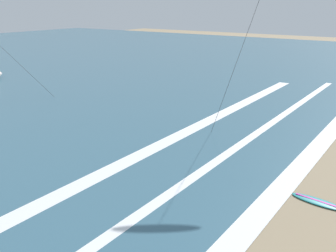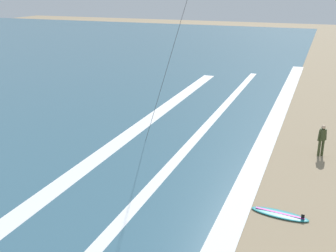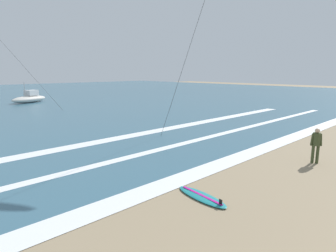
% 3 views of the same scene
% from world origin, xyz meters
% --- Properties ---
extents(wave_foam_shoreline, '(57.65, 1.04, 0.01)m').
position_xyz_m(wave_foam_shoreline, '(0.97, 9.19, 0.01)').
color(wave_foam_shoreline, white).
rests_on(wave_foam_shoreline, ocean_surface).
extents(wave_foam_mid_break, '(47.82, 0.55, 0.01)m').
position_xyz_m(wave_foam_mid_break, '(0.89, 12.88, 0.01)').
color(wave_foam_mid_break, white).
rests_on(wave_foam_mid_break, ocean_surface).
extents(wave_foam_outer_break, '(42.68, 0.96, 0.01)m').
position_xyz_m(wave_foam_outer_break, '(1.06, 16.57, 0.01)').
color(wave_foam_outer_break, white).
rests_on(wave_foam_outer_break, ocean_surface).
extents(surfer_foreground_main, '(0.38, 0.46, 1.60)m').
position_xyz_m(surfer_foreground_main, '(6.15, 6.40, 0.96)').
color(surfer_foreground_main, '#384223').
rests_on(surfer_foreground_main, ground).
extents(surfboard_left_pile, '(0.82, 2.15, 0.25)m').
position_xyz_m(surfboard_left_pile, '(-0.30, 7.61, 0.05)').
color(surfboard_left_pile, teal).
rests_on(surfboard_left_pile, ground).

